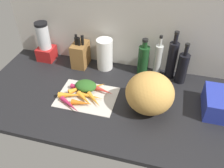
# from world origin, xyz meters

# --- Properties ---
(ground_plane) EXTENTS (1.70, 0.80, 0.03)m
(ground_plane) POSITION_xyz_m (0.00, 0.00, -0.01)
(ground_plane) COLOR black
(wall_back) EXTENTS (1.70, 0.03, 0.60)m
(wall_back) POSITION_xyz_m (0.00, 0.39, 0.30)
(wall_back) COLOR #BCB7AD
(wall_back) RESTS_ON ground_plane
(cutting_board) EXTENTS (0.36, 0.27, 0.01)m
(cutting_board) POSITION_xyz_m (-0.16, -0.04, 0.00)
(cutting_board) COLOR beige
(cutting_board) RESTS_ON ground_plane
(carrot_0) EXTENTS (0.13, 0.05, 0.03)m
(carrot_0) POSITION_xyz_m (-0.16, -0.12, 0.03)
(carrot_0) COLOR orange
(carrot_0) RESTS_ON cutting_board
(carrot_1) EXTENTS (0.13, 0.11, 0.03)m
(carrot_1) POSITION_xyz_m (-0.16, -0.08, 0.02)
(carrot_1) COLOR orange
(carrot_1) RESTS_ON cutting_board
(carrot_2) EXTENTS (0.12, 0.11, 0.03)m
(carrot_2) POSITION_xyz_m (-0.13, 0.04, 0.02)
(carrot_2) COLOR orange
(carrot_2) RESTS_ON cutting_board
(carrot_3) EXTENTS (0.13, 0.04, 0.03)m
(carrot_3) POSITION_xyz_m (-0.22, 0.01, 0.02)
(carrot_3) COLOR #B2264C
(carrot_3) RESTS_ON cutting_board
(carrot_4) EXTENTS (0.15, 0.11, 0.03)m
(carrot_4) POSITION_xyz_m (-0.23, -0.15, 0.02)
(carrot_4) COLOR #B2264C
(carrot_4) RESTS_ON cutting_board
(carrot_5) EXTENTS (0.16, 0.03, 0.03)m
(carrot_5) POSITION_xyz_m (-0.13, -0.04, 0.02)
(carrot_5) COLOR orange
(carrot_5) RESTS_ON cutting_board
(carrot_6) EXTENTS (0.11, 0.11, 0.03)m
(carrot_6) POSITION_xyz_m (-0.23, -0.01, 0.03)
(carrot_6) COLOR orange
(carrot_6) RESTS_ON cutting_board
(carrot_7) EXTENTS (0.12, 0.11, 0.03)m
(carrot_7) POSITION_xyz_m (-0.10, -0.07, 0.02)
(carrot_7) COLOR orange
(carrot_7) RESTS_ON cutting_board
(carrot_8) EXTENTS (0.15, 0.07, 0.04)m
(carrot_8) POSITION_xyz_m (-0.25, -0.07, 0.03)
(carrot_8) COLOR orange
(carrot_8) RESTS_ON cutting_board
(carrot_9) EXTENTS (0.18, 0.08, 0.04)m
(carrot_9) POSITION_xyz_m (-0.09, 0.02, 0.03)
(carrot_9) COLOR red
(carrot_9) RESTS_ON cutting_board
(carrot_greens_pile) EXTENTS (0.14, 0.11, 0.06)m
(carrot_greens_pile) POSITION_xyz_m (-0.19, 0.02, 0.04)
(carrot_greens_pile) COLOR #2D6023
(carrot_greens_pile) RESTS_ON cutting_board
(winter_squash) EXTENTS (0.27, 0.25, 0.24)m
(winter_squash) POSITION_xyz_m (0.22, -0.04, 0.12)
(winter_squash) COLOR gold
(winter_squash) RESTS_ON ground_plane
(knife_block) EXTENTS (0.10, 0.15, 0.23)m
(knife_block) POSITION_xyz_m (-0.32, 0.29, 0.09)
(knife_block) COLOR olive
(knife_block) RESTS_ON ground_plane
(blender_appliance) EXTENTS (0.12, 0.12, 0.29)m
(blender_appliance) POSITION_xyz_m (-0.60, 0.29, 0.13)
(blender_appliance) COLOR red
(blender_appliance) RESTS_ON ground_plane
(paper_towel_roll) EXTENTS (0.11, 0.11, 0.22)m
(paper_towel_roll) POSITION_xyz_m (-0.14, 0.30, 0.11)
(paper_towel_roll) COLOR white
(paper_towel_roll) RESTS_ON ground_plane
(bottle_0) EXTENTS (0.07, 0.07, 0.26)m
(bottle_0) POSITION_xyz_m (0.13, 0.30, 0.11)
(bottle_0) COLOR #19421E
(bottle_0) RESTS_ON ground_plane
(bottle_1) EXTENTS (0.05, 0.05, 0.30)m
(bottle_1) POSITION_xyz_m (0.22, 0.30, 0.12)
(bottle_1) COLOR silver
(bottle_1) RESTS_ON ground_plane
(bottle_2) EXTENTS (0.06, 0.06, 0.34)m
(bottle_2) POSITION_xyz_m (0.31, 0.30, 0.14)
(bottle_2) COLOR black
(bottle_2) RESTS_ON ground_plane
(bottle_3) EXTENTS (0.07, 0.07, 0.28)m
(bottle_3) POSITION_xyz_m (0.38, 0.27, 0.11)
(bottle_3) COLOR black
(bottle_3) RESTS_ON ground_plane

